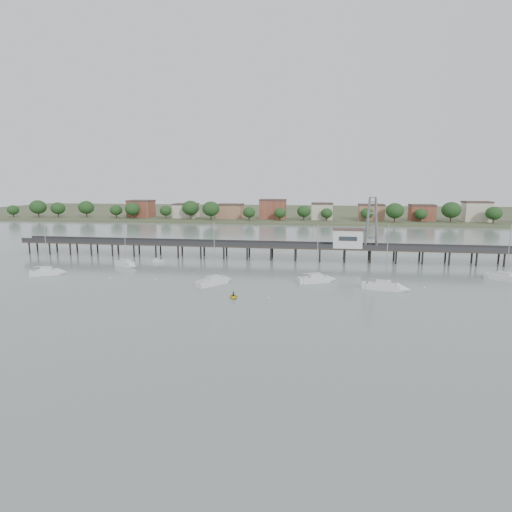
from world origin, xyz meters
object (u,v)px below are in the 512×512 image
(sailboat_a, at_px, (52,272))
(white_tender, at_px, (159,261))
(sailboat_e, at_px, (510,279))
(yellow_dinghy, at_px, (233,298))
(sailboat_c, at_px, (321,279))
(sailboat_d, at_px, (390,287))
(pier, at_px, (260,246))
(lattice_tower, at_px, (372,223))
(sailboat_b, at_px, (128,264))
(sailboat_f, at_px, (218,281))

(sailboat_a, xyz_separation_m, white_tender, (19.86, 19.14, -0.26))
(sailboat_e, bearing_deg, yellow_dinghy, -118.50)
(sailboat_c, height_order, sailboat_d, sailboat_d)
(pier, distance_m, white_tender, 29.32)
(yellow_dinghy, bearing_deg, lattice_tower, 38.19)
(lattice_tower, height_order, sailboat_d, lattice_tower)
(sailboat_b, bearing_deg, sailboat_d, 13.25)
(sailboat_b, bearing_deg, sailboat_a, -112.97)
(sailboat_c, distance_m, sailboat_f, 23.05)
(pier, height_order, lattice_tower, lattice_tower)
(lattice_tower, xyz_separation_m, sailboat_e, (28.87, -20.05, -10.46))
(sailboat_c, height_order, white_tender, sailboat_c)
(yellow_dinghy, bearing_deg, sailboat_f, 100.68)
(pier, relative_size, sailboat_e, 11.11)
(sailboat_e, distance_m, white_tender, 88.28)
(pier, bearing_deg, sailboat_c, -56.74)
(sailboat_e, bearing_deg, sailboat_a, -134.83)
(sailboat_a, bearing_deg, pier, 3.86)
(sailboat_d, bearing_deg, sailboat_e, 35.82)
(lattice_tower, relative_size, sailboat_b, 1.30)
(sailboat_b, height_order, yellow_dinghy, sailboat_b)
(pier, distance_m, sailboat_a, 55.57)
(sailboat_d, bearing_deg, yellow_dinghy, -149.10)
(pier, xyz_separation_m, white_tender, (-27.34, -10.02, -3.41))
(yellow_dinghy, bearing_deg, sailboat_e, 4.75)
(sailboat_d, xyz_separation_m, sailboat_f, (-36.97, 0.47, 0.00))
(sailboat_c, bearing_deg, sailboat_a, 157.62)
(lattice_tower, distance_m, sailboat_a, 84.58)
(sailboat_c, bearing_deg, sailboat_d, -44.75)
(yellow_dinghy, bearing_deg, sailboat_b, 126.23)
(lattice_tower, distance_m, yellow_dinghy, 53.99)
(sailboat_e, distance_m, sailboat_b, 93.54)
(sailboat_d, bearing_deg, lattice_tower, 103.31)
(pier, xyz_separation_m, sailboat_f, (-4.79, -31.96, -3.16))
(white_tender, bearing_deg, pier, 30.79)
(lattice_tower, height_order, sailboat_a, lattice_tower)
(sailboat_f, bearing_deg, pier, 27.89)
(lattice_tower, bearing_deg, sailboat_a, -159.67)
(sailboat_a, relative_size, sailboat_d, 0.85)
(sailboat_e, height_order, yellow_dinghy, sailboat_e)
(sailboat_d, distance_m, sailboat_f, 36.97)
(lattice_tower, bearing_deg, sailboat_b, -165.17)
(pier, xyz_separation_m, sailboat_b, (-33.13, -17.11, -3.15))
(lattice_tower, relative_size, yellow_dinghy, 5.32)
(pier, xyz_separation_m, sailboat_a, (-47.20, -29.16, -3.15))
(sailboat_a, relative_size, sailboat_f, 0.87)
(white_tender, bearing_deg, sailboat_a, -125.40)
(sailboat_d, xyz_separation_m, yellow_dinghy, (-31.28, -10.65, -0.63))
(sailboat_a, distance_m, sailboat_d, 79.45)
(sailboat_d, distance_m, white_tender, 63.60)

